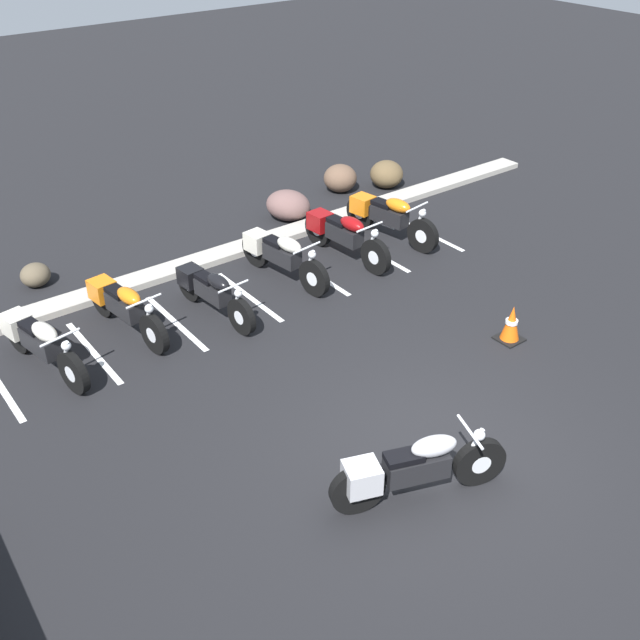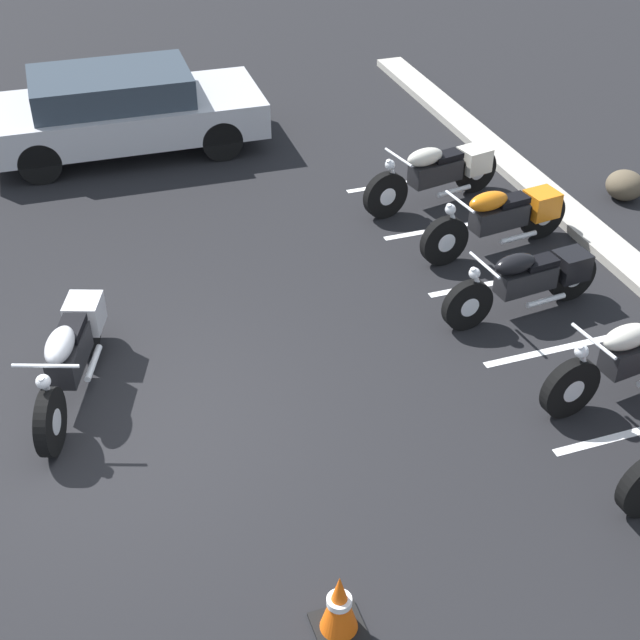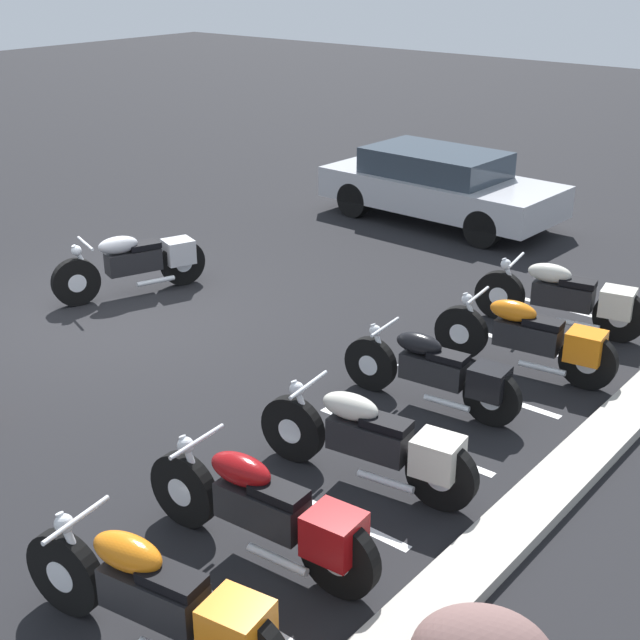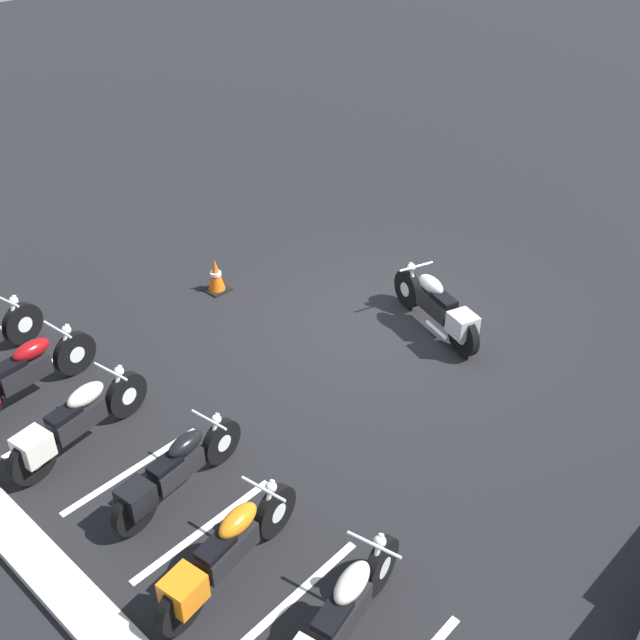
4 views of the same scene
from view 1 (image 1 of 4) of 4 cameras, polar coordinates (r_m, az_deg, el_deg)
name	(u,v)px [view 1 (image 1 of 4)]	position (r m, az deg, el deg)	size (l,w,h in m)	color
ground	(434,450)	(10.15, 8.70, -9.75)	(60.00, 60.00, 0.00)	black
motorcycle_silver_featured	(411,469)	(9.15, 6.96, -11.22)	(2.18, 1.01, 0.89)	black
parked_bike_0	(39,342)	(12.01, -20.63, -1.55)	(0.78, 2.22, 0.88)	black
parked_bike_1	(123,306)	(12.55, -14.81, 1.07)	(0.68, 2.21, 0.87)	black
parked_bike_2	(211,291)	(12.73, -8.34, 2.22)	(0.61, 2.10, 0.83)	black
parked_bike_3	(280,254)	(13.73, -3.09, 5.01)	(0.70, 2.25, 0.89)	black
parked_bike_4	(342,234)	(14.47, 1.70, 6.59)	(0.65, 2.30, 0.90)	black
parked_bike_5	(387,215)	(15.29, 5.10, 7.95)	(0.76, 2.30, 0.91)	black
concrete_curb	(195,263)	(14.50, -9.53, 4.32)	(18.00, 0.50, 0.12)	#A8A399
landscape_rock_0	(340,178)	(17.58, 1.55, 10.75)	(0.77, 0.76, 0.63)	brown
landscape_rock_1	(387,174)	(17.87, 5.09, 11.01)	(0.77, 0.77, 0.63)	brown
landscape_rock_2	(288,205)	(16.13, -2.45, 8.73)	(0.97, 0.78, 0.64)	brown
landscape_rock_3	(35,275)	(14.50, -20.86, 3.23)	(0.54, 0.52, 0.43)	brown
traffic_cone	(511,324)	(12.36, 14.37, -0.32)	(0.40, 0.40, 0.62)	black
stall_line_0	(0,386)	(12.09, -23.20, -4.62)	(0.10, 2.10, 0.00)	white
stall_line_1	(93,352)	(12.36, -16.89, -2.36)	(0.10, 2.10, 0.00)	white
stall_line_2	(176,323)	(12.79, -10.94, -0.20)	(0.10, 2.10, 0.00)	white
stall_line_3	(249,296)	(13.36, -5.44, 1.80)	(0.10, 2.10, 0.00)	white
stall_line_4	(314,273)	(14.06, -0.43, 3.61)	(0.10, 2.10, 0.00)	white
stall_line_5	(373,252)	(14.87, 4.08, 5.20)	(0.10, 2.10, 0.00)	white
stall_line_6	(427,233)	(15.78, 8.12, 6.60)	(0.10, 2.10, 0.00)	white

